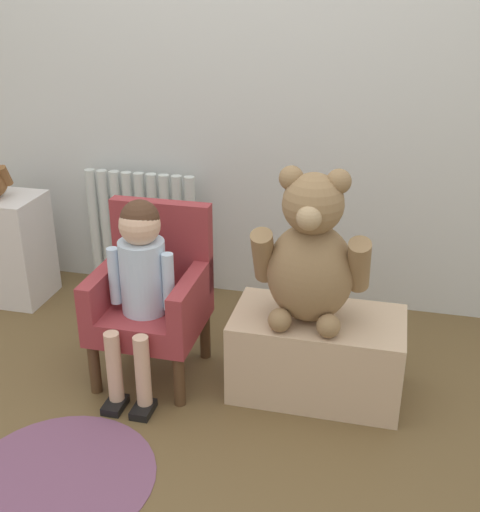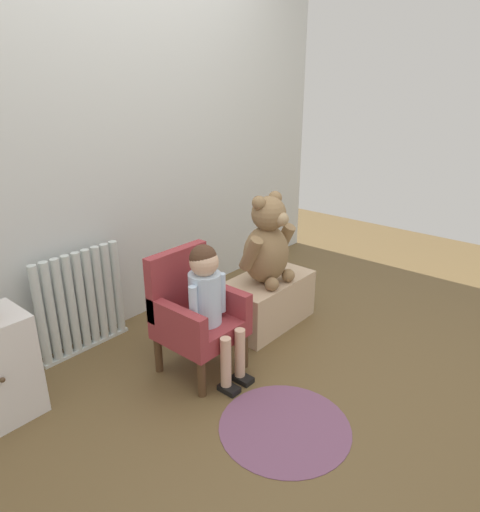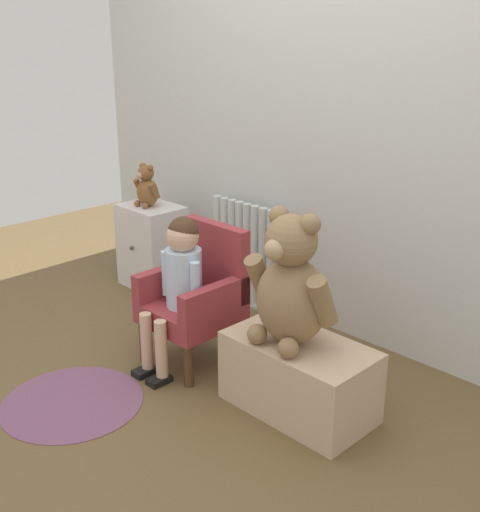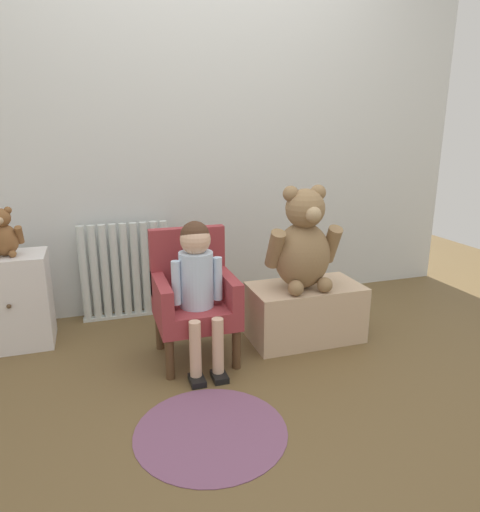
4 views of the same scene
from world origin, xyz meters
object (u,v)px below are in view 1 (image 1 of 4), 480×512
large_teddy_bear (311,256)px  child_figure (140,270)px  floor_rug (59,477)px  child_armchair (153,293)px  radiator (142,234)px  small_dresser (6,248)px  low_bench (317,354)px

large_teddy_bear → child_figure: bearing=-172.3°
child_figure → floor_rug: size_ratio=1.20×
child_armchair → floor_rug: size_ratio=1.09×
radiator → floor_rug: radiator is taller
child_armchair → small_dresser: bearing=155.5°
low_bench → large_teddy_bear: large_teddy_bear is taller
small_dresser → low_bench: small_dresser is taller
small_dresser → low_bench: bearing=-15.1°
child_armchair → large_teddy_bear: size_ratio=1.18×
radiator → large_teddy_bear: large_teddy_bear is taller
child_figure → low_bench: bearing=9.4°
small_dresser → floor_rug: small_dresser is taller
small_dresser → child_figure: (0.91, -0.53, 0.22)m
child_armchair → large_teddy_bear: large_teddy_bear is taller
child_armchair → low_bench: size_ratio=1.06×
low_bench → radiator: bearing=145.9°
large_teddy_bear → floor_rug: (-0.69, -0.64, -0.56)m
child_figure → large_teddy_bear: large_teddy_bear is taller
small_dresser → child_armchair: 1.01m
small_dresser → child_figure: 1.08m
radiator → low_bench: 1.14m
small_dresser → floor_rug: bearing=-52.5°
small_dresser → low_bench: 1.61m
small_dresser → child_figure: child_figure is taller
child_armchair → radiator: bearing=115.1°
large_teddy_bear → floor_rug: 1.10m
radiator → large_teddy_bear: bearing=-36.2°
child_armchair → low_bench: 0.67m
small_dresser → low_bench: (1.56, -0.42, -0.10)m
low_bench → large_teddy_bear: (-0.04, -0.02, 0.41)m
small_dresser → large_teddy_bear: bearing=-16.3°
child_armchair → low_bench: child_armchair is taller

